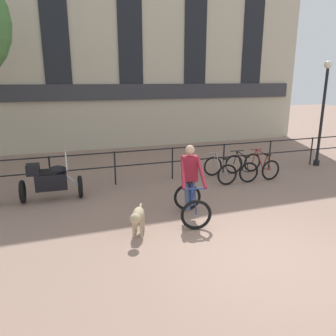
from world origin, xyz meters
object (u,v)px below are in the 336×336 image
object	(u,v)px
dog	(138,216)
parked_bicycle_mid_right	(261,165)
cyclist_with_bike	(191,186)
parked_bicycle_near_lamp	(220,169)
parked_motorcycle	(51,180)
street_lamp	(323,108)
parked_bicycle_mid_left	(241,167)

from	to	relation	value
dog	parked_bicycle_mid_right	xyz separation A→B (m)	(5.01, 2.91, -0.07)
cyclist_with_bike	parked_bicycle_near_lamp	distance (m)	3.17
parked_motorcycle	street_lamp	distance (m)	9.65
parked_motorcycle	street_lamp	world-z (taller)	street_lamp
parked_motorcycle	parked_bicycle_near_lamp	bearing A→B (deg)	-86.24
parked_motorcycle	parked_bicycle_mid_left	world-z (taller)	parked_motorcycle
parked_motorcycle	cyclist_with_bike	bearing A→B (deg)	-123.88
parked_bicycle_near_lamp	parked_bicycle_mid_left	bearing A→B (deg)	-177.56
dog	parked_motorcycle	bearing A→B (deg)	144.06
cyclist_with_bike	street_lamp	distance (m)	7.17
parked_bicycle_near_lamp	parked_bicycle_mid_left	world-z (taller)	same
street_lamp	parked_motorcycle	bearing A→B (deg)	-176.39
dog	parked_bicycle_near_lamp	bearing A→B (deg)	63.19
parked_bicycle_near_lamp	parked_bicycle_mid_right	xyz separation A→B (m)	(1.56, -0.00, 0.00)
parked_bicycle_near_lamp	street_lamp	xyz separation A→B (m)	(4.38, 0.48, 1.79)
parked_bicycle_mid_right	street_lamp	world-z (taller)	street_lamp
dog	parked_motorcycle	world-z (taller)	parked_motorcycle
cyclist_with_bike	street_lamp	bearing A→B (deg)	36.74
parked_motorcycle	parked_bicycle_mid_left	xyz separation A→B (m)	(5.91, 0.12, -0.20)
dog	parked_bicycle_near_lamp	size ratio (longest dim) A/B	0.79
dog	street_lamp	size ratio (longest dim) A/B	0.24
parked_motorcycle	parked_bicycle_mid_right	world-z (taller)	parked_motorcycle
parked_bicycle_near_lamp	street_lamp	size ratio (longest dim) A/B	0.30
cyclist_with_bike	parked_bicycle_mid_left	distance (m)	3.72
parked_bicycle_mid_right	dog	bearing A→B (deg)	30.28
cyclist_with_bike	street_lamp	size ratio (longest dim) A/B	0.45
parked_motorcycle	parked_bicycle_mid_left	distance (m)	5.91
parked_bicycle_mid_left	parked_bicycle_mid_right	world-z (taller)	same
parked_motorcycle	parked_bicycle_near_lamp	size ratio (longest dim) A/B	1.42
dog	parked_bicycle_mid_right	world-z (taller)	parked_bicycle_mid_right
parked_bicycle_near_lamp	parked_bicycle_mid_right	size ratio (longest dim) A/B	1.02
parked_bicycle_near_lamp	parked_bicycle_mid_right	bearing A→B (deg)	-177.56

